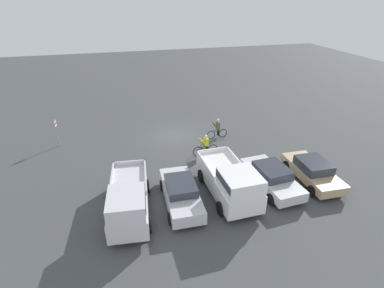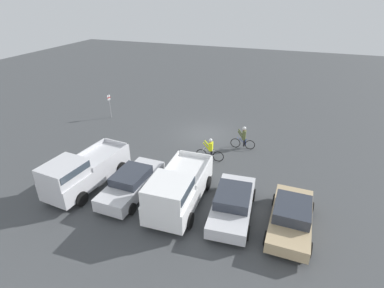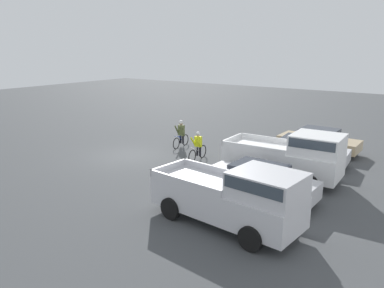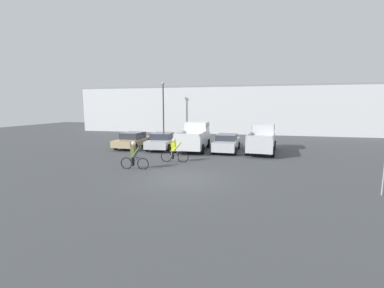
% 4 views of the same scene
% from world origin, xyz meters
% --- Properties ---
extents(ground_plane, '(80.00, 80.00, 0.00)m').
position_xyz_m(ground_plane, '(0.00, 0.00, 0.00)').
color(ground_plane, '#424447').
extents(sedan_0, '(2.08, 4.54, 1.39)m').
position_xyz_m(sedan_0, '(-6.93, 8.61, 0.70)').
color(sedan_0, tan).
rests_on(sedan_0, ground_plane).
extents(sedan_1, '(2.27, 4.70, 1.41)m').
position_xyz_m(sedan_1, '(-4.13, 8.59, 0.72)').
color(sedan_1, silver).
rests_on(sedan_1, ground_plane).
extents(pickup_truck_0, '(2.43, 5.33, 2.30)m').
position_xyz_m(pickup_truck_0, '(-1.35, 9.00, 1.18)').
color(pickup_truck_0, white).
rests_on(pickup_truck_0, ground_plane).
extents(sedan_2, '(2.03, 4.69, 1.42)m').
position_xyz_m(sedan_2, '(1.47, 8.72, 0.72)').
color(sedan_2, silver).
rests_on(sedan_2, ground_plane).
extents(pickup_truck_1, '(2.54, 5.54, 2.23)m').
position_xyz_m(pickup_truck_1, '(4.31, 9.19, 1.15)').
color(pickup_truck_1, silver).
rests_on(pickup_truck_1, ground_plane).
extents(cyclist_0, '(1.89, 0.48, 1.61)m').
position_xyz_m(cyclist_0, '(-1.53, 3.72, 0.79)').
color(cyclist_0, black).
rests_on(cyclist_0, ground_plane).
extents(cyclist_1, '(1.75, 0.48, 1.70)m').
position_xyz_m(cyclist_1, '(-3.26, 1.29, 0.86)').
color(cyclist_1, black).
rests_on(cyclist_1, ground_plane).
extents(fire_lane_sign, '(0.10, 0.30, 2.16)m').
position_xyz_m(fire_lane_sign, '(8.90, -0.53, 1.31)').
color(fire_lane_sign, '#9E9EA3').
rests_on(fire_lane_sign, ground_plane).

